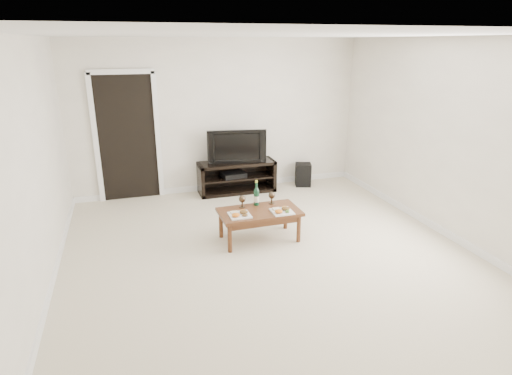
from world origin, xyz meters
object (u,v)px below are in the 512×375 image
object	(u,v)px
television	(236,146)
coffee_table	(259,225)
media_console	(237,177)
subwoofer	(303,175)

from	to	relation	value
television	coffee_table	world-z (taller)	television
media_console	subwoofer	bearing A→B (deg)	-0.58
television	coffee_table	size ratio (longest dim) A/B	0.94
coffee_table	television	bearing A→B (deg)	83.89
media_console	television	size ratio (longest dim) A/B	1.34
television	coffee_table	distance (m)	2.07
media_console	coffee_table	world-z (taller)	media_console
media_console	television	distance (m)	0.56
television	subwoofer	world-z (taller)	television
subwoofer	coffee_table	size ratio (longest dim) A/B	0.39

